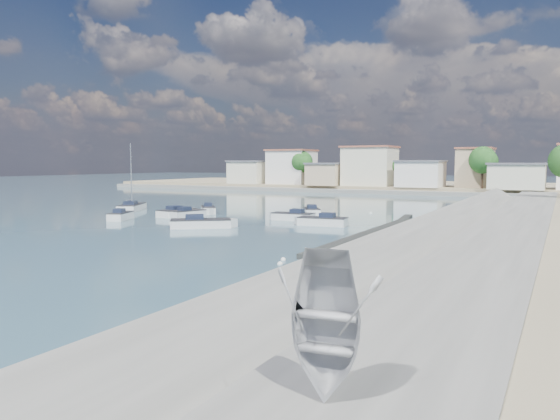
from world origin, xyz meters
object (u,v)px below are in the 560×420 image
(motorboat_c, at_px, (291,217))
(motorboat_g, at_px, (208,210))
(motorboat_d, at_px, (320,222))
(motorboat_h, at_px, (204,224))
(motorboat_f, at_px, (311,212))
(sailboat, at_px, (133,207))
(motorboat_b, at_px, (189,214))
(motorboat_e, at_px, (179,213))
(motorboat_a, at_px, (121,216))
(overturned_dinghy, at_px, (325,387))

(motorboat_c, bearing_deg, motorboat_g, 168.42)
(motorboat_d, xyz_separation_m, motorboat_g, (-17.54, 5.53, 0.00))
(motorboat_c, relative_size, motorboat_h, 0.87)
(motorboat_f, distance_m, sailboat, 24.20)
(motorboat_h, xyz_separation_m, sailboat, (-19.78, 11.54, 0.03))
(motorboat_b, relative_size, motorboat_h, 0.81)
(motorboat_e, bearing_deg, motorboat_a, -116.51)
(motorboat_d, height_order, motorboat_e, same)
(motorboat_d, relative_size, motorboat_g, 1.31)
(motorboat_h, bearing_deg, motorboat_c, 65.33)
(motorboat_e, bearing_deg, motorboat_g, 76.96)
(motorboat_d, distance_m, sailboat, 29.39)
(motorboat_a, bearing_deg, motorboat_d, 13.41)
(motorboat_c, bearing_deg, motorboat_h, -114.67)
(motorboat_a, bearing_deg, motorboat_b, 47.27)
(motorboat_e, relative_size, motorboat_f, 1.25)
(motorboat_c, distance_m, motorboat_h, 10.88)
(motorboat_b, bearing_deg, motorboat_a, -132.73)
(motorboat_d, xyz_separation_m, motorboat_h, (-9.25, -6.98, 0.00))
(motorboat_a, xyz_separation_m, overturned_dinghy, (39.49, -35.81, 1.70))
(motorboat_b, xyz_separation_m, overturned_dinghy, (34.38, -41.34, 1.70))
(overturned_dinghy, bearing_deg, motorboat_a, 130.98)
(motorboat_f, relative_size, motorboat_g, 1.08)
(motorboat_c, distance_m, motorboat_d, 5.53)
(motorboat_f, relative_size, motorboat_h, 0.76)
(motorboat_e, distance_m, motorboat_h, 12.29)
(motorboat_f, height_order, sailboat, sailboat)
(motorboat_c, xyz_separation_m, motorboat_f, (-0.67, 6.77, -0.00))
(motorboat_b, xyz_separation_m, motorboat_c, (11.85, 2.54, 0.00))
(motorboat_e, relative_size, overturned_dinghy, 1.92)
(motorboat_b, xyz_separation_m, motorboat_g, (-0.98, 5.17, 0.00))
(motorboat_f, bearing_deg, motorboat_g, -161.20)
(overturned_dinghy, bearing_deg, motorboat_g, 120.43)
(motorboat_b, distance_m, overturned_dinghy, 53.79)
(motorboat_c, height_order, overturned_dinghy, overturned_dinghy)
(motorboat_a, bearing_deg, motorboat_g, 68.92)
(overturned_dinghy, bearing_deg, motorboat_f, 107.79)
(motorboat_a, relative_size, motorboat_g, 1.08)
(sailboat, bearing_deg, motorboat_c, -3.89)
(sailboat, bearing_deg, motorboat_f, 12.21)
(motorboat_a, relative_size, motorboat_d, 0.82)
(motorboat_f, distance_m, motorboat_g, 12.85)
(motorboat_d, distance_m, motorboat_h, 11.59)
(motorboat_b, xyz_separation_m, sailboat, (-12.47, 4.20, 0.03))
(motorboat_b, bearing_deg, motorboat_g, 100.75)
(motorboat_e, height_order, motorboat_f, same)
(motorboat_d, relative_size, motorboat_f, 1.21)
(motorboat_h, relative_size, overturned_dinghy, 2.01)
(motorboat_g, distance_m, overturned_dinghy, 58.45)
(motorboat_a, bearing_deg, motorboat_f, 42.34)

